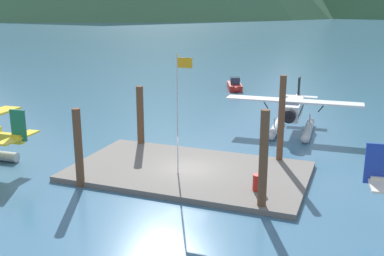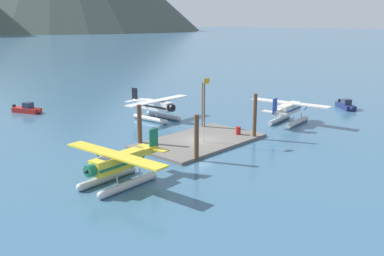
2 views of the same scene
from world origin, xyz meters
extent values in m
plane|color=#38607F|center=(0.00, 0.00, 0.00)|extent=(1200.00, 1200.00, 0.00)
cube|color=#66605B|center=(0.00, 0.00, 0.15)|extent=(13.95, 8.07, 0.30)
cylinder|color=brown|center=(-4.92, -3.98, 2.23)|extent=(0.45, 0.45, 4.45)
cylinder|color=brown|center=(5.21, -3.52, 2.55)|extent=(0.43, 0.43, 5.10)
cylinder|color=brown|center=(-5.14, 3.85, 2.19)|extent=(0.50, 0.50, 4.37)
cylinder|color=brown|center=(4.77, 3.64, 2.84)|extent=(0.40, 0.40, 5.69)
cylinder|color=silver|center=(-0.34, -0.84, 3.70)|extent=(0.08, 0.08, 6.80)
cube|color=orange|center=(0.11, -0.84, 6.75)|extent=(0.90, 0.03, 0.56)
sphere|color=gold|center=(-0.34, -0.84, 7.15)|extent=(0.10, 0.10, 0.10)
cylinder|color=#AD1E19|center=(4.62, -1.74, 0.74)|extent=(0.58, 0.58, 0.88)
torus|color=#AD1E19|center=(4.62, -1.74, 0.74)|extent=(0.62, 0.62, 0.04)
cylinder|color=#B7BABF|center=(5.60, 11.57, 0.32)|extent=(0.90, 5.62, 0.64)
sphere|color=#B7BABF|center=(5.73, 8.77, 0.32)|extent=(0.64, 0.64, 0.64)
cylinder|color=#B7BABF|center=(3.10, 11.45, 0.32)|extent=(0.90, 5.62, 0.64)
sphere|color=#B7BABF|center=(3.23, 8.65, 0.32)|extent=(0.64, 0.64, 0.64)
cylinder|color=#B7BABF|center=(5.66, 10.37, 0.99)|extent=(0.10, 0.10, 0.70)
cylinder|color=#B7BABF|center=(5.54, 12.77, 0.99)|extent=(0.10, 0.10, 0.70)
cylinder|color=#B7BABF|center=(3.16, 10.25, 0.99)|extent=(0.10, 0.10, 0.70)
cylinder|color=#B7BABF|center=(3.05, 12.65, 0.99)|extent=(0.10, 0.10, 0.70)
cube|color=white|center=(4.35, 11.51, 1.94)|extent=(1.46, 4.85, 1.20)
cube|color=black|center=(4.35, 11.51, 1.84)|extent=(1.48, 4.76, 0.24)
cube|color=#283347|center=(4.40, 10.43, 2.27)|extent=(1.10, 1.15, 0.56)
cube|color=white|center=(4.37, 11.21, 2.61)|extent=(10.45, 1.89, 0.14)
cylinder|color=black|center=(6.56, 11.31, 2.27)|extent=(0.62, 0.11, 0.84)
cylinder|color=black|center=(2.17, 11.11, 2.27)|extent=(0.62, 0.11, 0.84)
cylinder|color=black|center=(4.48, 8.81, 1.94)|extent=(0.99, 0.64, 0.96)
cone|color=black|center=(4.50, 8.36, 1.94)|extent=(0.38, 0.37, 0.36)
cube|color=white|center=(4.20, 14.76, 2.04)|extent=(0.54, 2.22, 0.56)
cube|color=black|center=(4.16, 15.65, 2.89)|extent=(0.17, 1.00, 1.90)
cube|color=white|center=(4.16, 15.55, 2.14)|extent=(3.23, 0.95, 0.10)
cylinder|color=#B7BABF|center=(-13.67, -4.71, 0.32)|extent=(5.63, 0.99, 0.64)
sphere|color=#B7BABF|center=(-16.46, -4.89, 0.32)|extent=(0.64, 0.64, 0.64)
cylinder|color=#B7BABF|center=(-13.82, -2.22, 0.32)|extent=(5.63, 0.99, 0.64)
sphere|color=#B7BABF|center=(-16.62, -2.39, 0.32)|extent=(0.64, 0.64, 0.64)
cylinder|color=#B7BABF|center=(-14.87, -4.79, 0.99)|extent=(0.10, 0.10, 0.70)
cylinder|color=#B7BABF|center=(-12.47, -4.64, 0.99)|extent=(0.10, 0.10, 0.70)
cylinder|color=#B7BABF|center=(-15.02, -2.29, 0.99)|extent=(0.10, 0.10, 0.70)
cylinder|color=#B7BABF|center=(-12.63, -2.14, 0.99)|extent=(0.10, 0.10, 0.70)
cube|color=yellow|center=(-13.75, -3.47, 1.94)|extent=(4.87, 1.54, 1.20)
cube|color=#196B47|center=(-13.75, -3.47, 1.84)|extent=(4.77, 1.55, 0.24)
cube|color=#283347|center=(-14.82, -3.53, 2.27)|extent=(1.16, 1.12, 0.56)
cube|color=yellow|center=(-14.05, -3.48, 2.61)|extent=(2.05, 10.47, 0.14)
cylinder|color=#196B47|center=(-13.91, -5.68, 2.27)|extent=(0.12, 0.63, 0.84)
cylinder|color=#196B47|center=(-14.18, -1.29, 2.27)|extent=(0.12, 0.63, 0.84)
cylinder|color=#196B47|center=(-16.44, -3.64, 1.94)|extent=(0.66, 1.00, 0.96)
cone|color=black|center=(-16.89, -3.66, 1.94)|extent=(0.37, 0.38, 0.36)
cube|color=yellow|center=(-10.50, -3.26, 2.04)|extent=(2.22, 0.58, 0.56)
cube|color=#196B47|center=(-9.60, -3.21, 2.89)|extent=(1.01, 0.18, 1.90)
cube|color=yellow|center=(-9.70, -3.21, 2.14)|extent=(1.00, 3.24, 0.10)
cylinder|color=#B7BABF|center=(14.20, -1.23, 0.32)|extent=(5.64, 1.27, 0.64)
sphere|color=#B7BABF|center=(16.98, -0.91, 0.32)|extent=(0.64, 0.64, 0.64)
cylinder|color=#B7BABF|center=(14.49, -3.71, 0.32)|extent=(5.64, 1.27, 0.64)
sphere|color=#B7BABF|center=(17.27, -3.40, 0.32)|extent=(0.64, 0.64, 0.64)
cylinder|color=#B7BABF|center=(15.40, -1.09, 0.99)|extent=(0.10, 0.10, 0.70)
cylinder|color=#B7BABF|center=(13.01, -1.36, 0.99)|extent=(0.10, 0.10, 0.70)
cylinder|color=#B7BABF|center=(15.68, -3.58, 0.99)|extent=(0.10, 0.10, 0.70)
cylinder|color=#B7BABF|center=(13.29, -3.85, 0.99)|extent=(0.10, 0.10, 0.70)
cube|color=silver|center=(14.34, -2.47, 1.94)|extent=(4.91, 1.77, 1.20)
cube|color=#1E389E|center=(14.34, -2.47, 1.84)|extent=(4.82, 1.78, 0.24)
cube|color=#283347|center=(15.42, -2.35, 2.27)|extent=(1.21, 1.17, 0.56)
cube|color=silver|center=(14.64, -2.44, 2.61)|extent=(2.57, 10.49, 0.14)
cylinder|color=#1E389E|center=(14.39, -0.25, 2.27)|extent=(0.15, 0.63, 0.84)
cylinder|color=#1E389E|center=(14.89, -4.62, 2.27)|extent=(0.15, 0.63, 0.84)
cylinder|color=#1E389E|center=(17.03, -2.17, 1.94)|extent=(0.70, 1.02, 0.96)
cone|color=black|center=(17.47, -2.11, 1.94)|extent=(0.39, 0.40, 0.36)
cube|color=silver|center=(11.11, -2.84, 2.04)|extent=(2.24, 0.69, 0.56)
cube|color=#1E389E|center=(10.22, -2.94, 2.89)|extent=(1.01, 0.23, 1.90)
cube|color=silver|center=(10.32, -2.93, 2.14)|extent=(1.16, 3.27, 0.10)
cube|color=#B2231E|center=(-5.15, 28.52, 0.35)|extent=(2.90, 4.46, 0.70)
sphere|color=#B2231E|center=(-4.40, 26.56, 0.35)|extent=(0.70, 0.70, 0.70)
cube|color=#283347|center=(-5.04, 28.24, 1.10)|extent=(1.46, 1.51, 0.80)
cube|color=black|center=(-5.96, 30.65, 0.60)|extent=(0.45, 0.43, 0.80)
cube|color=navy|center=(28.56, -3.84, 0.35)|extent=(3.93, 4.12, 0.70)
sphere|color=navy|center=(27.15, -5.40, 0.35)|extent=(0.70, 0.70, 0.70)
cube|color=#283347|center=(28.36, -4.06, 1.10)|extent=(1.62, 1.63, 0.80)
cube|color=black|center=(30.09, -2.15, 0.60)|extent=(0.48, 0.48, 0.80)
camera|label=1|loc=(9.36, -24.04, 9.80)|focal=42.75mm
camera|label=2|loc=(-33.93, -30.07, 12.94)|focal=40.62mm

